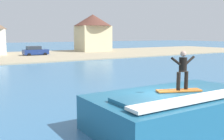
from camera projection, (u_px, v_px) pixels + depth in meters
name	position (u px, v px, depth m)	size (l,w,h in m)	color
ground_plane	(162.00, 127.00, 11.17)	(260.00, 260.00, 0.00)	teal
wave_crest	(176.00, 110.00, 11.15)	(7.34, 4.07, 1.61)	#206182
surfboard	(179.00, 90.00, 10.82)	(1.92, 1.12, 0.06)	orange
surfer	(183.00, 68.00, 10.70)	(1.31, 0.32, 1.61)	black
shoreline_bank	(1.00, 57.00, 45.08)	(120.00, 24.61, 0.18)	tan
car_far_shore	(35.00, 51.00, 48.23)	(4.49, 2.24, 1.86)	navy
house_gabled_white	(93.00, 31.00, 59.69)	(8.61, 8.61, 8.49)	beige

